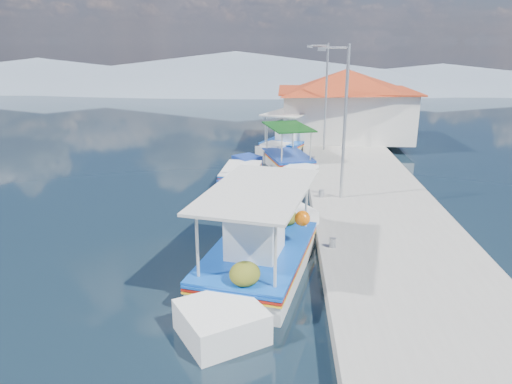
{
  "coord_description": "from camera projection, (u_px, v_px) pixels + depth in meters",
  "views": [
    {
      "loc": [
        2.22,
        -16.67,
        6.58
      ],
      "look_at": [
        1.26,
        -0.01,
        1.3
      ],
      "focal_mm": 33.54,
      "sensor_mm": 36.0,
      "label": 1
    }
  ],
  "objects": [
    {
      "name": "caique_green_canopy",
      "position": [
        288.0,
        160.0,
        26.12
      ],
      "size": [
        3.21,
        6.43,
        2.51
      ],
      "rotation": [
        0.0,
        0.0,
        -0.29
      ],
      "color": "white",
      "rests_on": "ground"
    },
    {
      "name": "harbor_building",
      "position": [
        345.0,
        102.0,
        31.08
      ],
      "size": [
        10.49,
        10.49,
        4.4
      ],
      "color": "silver",
      "rests_on": "quay"
    },
    {
      "name": "quay",
      "position": [
        358.0,
        177.0,
        23.29
      ],
      "size": [
        5.0,
        44.0,
        0.5
      ],
      "primitive_type": "cube",
      "color": "#A19E97",
      "rests_on": "ground"
    },
    {
      "name": "caique_blue_hull",
      "position": [
        241.0,
        175.0,
        23.51
      ],
      "size": [
        1.92,
        5.75,
        1.03
      ],
      "rotation": [
        0.0,
        0.0,
        0.06
      ],
      "color": "navy",
      "rests_on": "ground"
    },
    {
      "name": "ground",
      "position": [
        223.0,
        224.0,
        17.98
      ],
      "size": [
        160.0,
        160.0,
        0.0
      ],
      "primitive_type": "plane",
      "color": "black",
      "rests_on": "ground"
    },
    {
      "name": "lamp_post_near",
      "position": [
        343.0,
        115.0,
        18.47
      ],
      "size": [
        1.21,
        0.14,
        6.0
      ],
      "color": "#A5A8AD",
      "rests_on": "quay"
    },
    {
      "name": "caique_far",
      "position": [
        290.0,
        143.0,
        30.0
      ],
      "size": [
        4.25,
        7.07,
        2.71
      ],
      "rotation": [
        0.0,
        0.0,
        0.42
      ],
      "color": "white",
      "rests_on": "ground"
    },
    {
      "name": "main_caique",
      "position": [
        258.0,
        256.0,
        13.99
      ],
      "size": [
        3.87,
        8.75,
        2.95
      ],
      "rotation": [
        0.0,
        0.0,
        0.22
      ],
      "color": "white",
      "rests_on": "ground"
    },
    {
      "name": "mountain_ridge",
      "position": [
        314.0,
        73.0,
        70.31
      ],
      "size": [
        171.4,
        96.0,
        5.5
      ],
      "color": "slate",
      "rests_on": "ground"
    },
    {
      "name": "lamp_post_far",
      "position": [
        325.0,
        92.0,
        27.04
      ],
      "size": [
        1.21,
        0.14,
        6.0
      ],
      "color": "#A5A8AD",
      "rests_on": "quay"
    },
    {
      "name": "bollards",
      "position": [
        316.0,
        173.0,
        22.57
      ],
      "size": [
        0.2,
        17.2,
        0.3
      ],
      "color": "#A5A8AD",
      "rests_on": "quay"
    }
  ]
}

